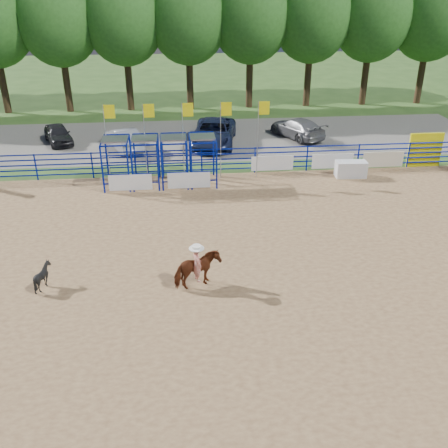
{
  "coord_description": "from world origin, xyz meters",
  "views": [
    {
      "loc": [
        -1.39,
        -16.45,
        9.99
      ],
      "look_at": [
        0.35,
        1.0,
        1.3
      ],
      "focal_mm": 40.0,
      "sensor_mm": 36.0,
      "label": 1
    }
  ],
  "objects": [
    {
      "name": "car_c",
      "position": [
        1.12,
        15.55,
        0.81
      ],
      "size": [
        3.64,
        6.14,
        1.6
      ],
      "primitive_type": "imported",
      "rotation": [
        0.0,
        0.0,
        -0.18
      ],
      "color": "#151C36",
      "rests_on": "gravel_strip"
    },
    {
      "name": "calf",
      "position": [
        -6.3,
        -0.87,
        0.48
      ],
      "size": [
        1.08,
        1.04,
        0.92
      ],
      "primitive_type": "imported",
      "rotation": [
        0.0,
        0.0,
        2.04
      ],
      "color": "black",
      "rests_on": "arena_dirt"
    },
    {
      "name": "treeline",
      "position": [
        0.0,
        26.0,
        7.53
      ],
      "size": [
        56.4,
        6.4,
        11.24
      ],
      "color": "#3F2B19",
      "rests_on": "ground"
    },
    {
      "name": "car_d",
      "position": [
        6.98,
        16.61,
        0.67
      ],
      "size": [
        3.62,
        4.94,
        1.33
      ],
      "primitive_type": "imported",
      "rotation": [
        0.0,
        0.0,
        3.58
      ],
      "color": "#5B5B5E",
      "rests_on": "gravel_strip"
    },
    {
      "name": "car_a",
      "position": [
        -9.18,
        16.92,
        0.62
      ],
      "size": [
        2.67,
        3.89,
        1.23
      ],
      "primitive_type": "imported",
      "rotation": [
        0.0,
        0.0,
        0.38
      ],
      "color": "black",
      "rests_on": "gravel_strip"
    },
    {
      "name": "gravel_strip",
      "position": [
        0.0,
        17.0,
        0.01
      ],
      "size": [
        40.0,
        10.0,
        0.01
      ],
      "primitive_type": "cube",
      "color": "#68655D",
      "rests_on": "ground"
    },
    {
      "name": "ground",
      "position": [
        0.0,
        0.0,
        0.0
      ],
      "size": [
        120.0,
        120.0,
        0.0
      ],
      "primitive_type": "plane",
      "color": "#3D5E25",
      "rests_on": "ground"
    },
    {
      "name": "horse_and_rider",
      "position": [
        -0.84,
        -1.37,
        0.83
      ],
      "size": [
        1.79,
        1.33,
        2.34
      ],
      "color": "#5B2712",
      "rests_on": "arena_dirt"
    },
    {
      "name": "arena_dirt",
      "position": [
        0.0,
        0.0,
        0.01
      ],
      "size": [
        30.0,
        20.0,
        0.02
      ],
      "primitive_type": "cube",
      "color": "#9B774D",
      "rests_on": "ground"
    },
    {
      "name": "announcer_table",
      "position": [
        8.2,
        8.8,
        0.46
      ],
      "size": [
        1.71,
        0.87,
        0.89
      ],
      "primitive_type": "cube",
      "rotation": [
        0.0,
        0.0,
        -0.06
      ],
      "color": "silver",
      "rests_on": "arena_dirt"
    },
    {
      "name": "perimeter_fence",
      "position": [
        0.0,
        0.0,
        0.75
      ],
      "size": [
        30.1,
        20.1,
        1.5
      ],
      "color": "#061997",
      "rests_on": "ground"
    },
    {
      "name": "car_b",
      "position": [
        -4.68,
        15.1,
        0.7
      ],
      "size": [
        2.92,
        4.41,
        1.38
      ],
      "primitive_type": "imported",
      "rotation": [
        0.0,
        0.0,
        3.53
      ],
      "color": "gray",
      "rests_on": "gravel_strip"
    },
    {
      "name": "chute_assembly",
      "position": [
        -1.9,
        8.84,
        1.26
      ],
      "size": [
        19.32,
        2.41,
        4.2
      ],
      "color": "#061997",
      "rests_on": "ground"
    }
  ]
}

